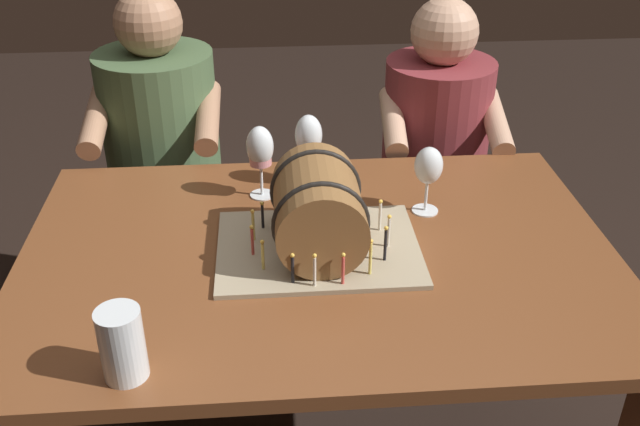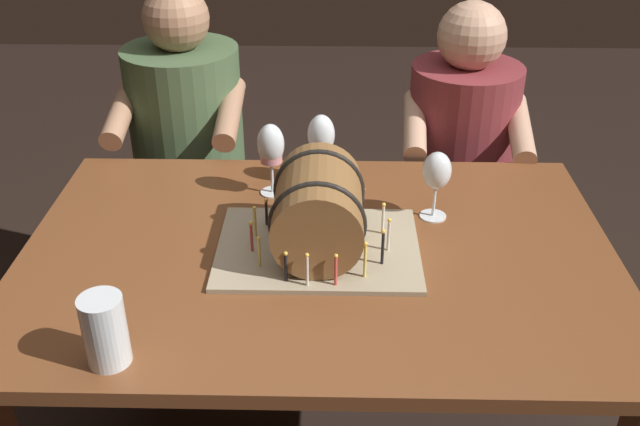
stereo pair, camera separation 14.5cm
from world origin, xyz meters
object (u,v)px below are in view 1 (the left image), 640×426
object	(u,v)px
dining_table	(318,286)
wine_glass_empty	(428,167)
person_seated_right	(432,176)
wine_glass_rose	(260,150)
wine_glass_amber	(308,138)
person_seated_left	(167,178)
beer_pint	(122,345)
barrel_cake	(320,213)

from	to	relation	value
dining_table	wine_glass_empty	xyz separation A→B (m)	(0.29, 0.16, 0.23)
wine_glass_empty	person_seated_right	distance (m)	0.71
dining_table	wine_glass_rose	size ratio (longest dim) A/B	7.02
wine_glass_empty	dining_table	bearing A→B (deg)	-150.63
wine_glass_amber	person_seated_left	distance (m)	0.69
wine_glass_amber	wine_glass_empty	distance (m)	0.34
dining_table	wine_glass_rose	xyz separation A→B (m)	(-0.13, 0.28, 0.24)
beer_pint	person_seated_left	xyz separation A→B (m)	(-0.07, 1.15, -0.25)
person_seated_left	beer_pint	bearing A→B (deg)	-86.74
wine_glass_empty	beer_pint	bearing A→B (deg)	-140.68
beer_pint	dining_table	bearing A→B (deg)	45.29
wine_glass_amber	wine_glass_empty	world-z (taller)	wine_glass_amber
barrel_cake	person_seated_left	xyz separation A→B (m)	(-0.46, 0.76, -0.28)
wine_glass_empty	person_seated_right	bearing A→B (deg)	74.62
dining_table	beer_pint	distance (m)	0.58
wine_glass_empty	wine_glass_rose	distance (m)	0.44
wine_glass_empty	person_seated_left	size ratio (longest dim) A/B	0.15
person_seated_left	barrel_cake	bearing A→B (deg)	-58.77
wine_glass_rose	person_seated_left	xyz separation A→B (m)	(-0.32, 0.48, -0.32)
person_seated_left	person_seated_right	xyz separation A→B (m)	(0.91, -0.00, -0.03)
dining_table	wine_glass_amber	bearing A→B (deg)	90.41
wine_glass_amber	barrel_cake	bearing A→B (deg)	-88.87
person_seated_left	wine_glass_empty	bearing A→B (deg)	-38.77
wine_glass_amber	person_seated_right	size ratio (longest dim) A/B	0.18
wine_glass_amber	beer_pint	world-z (taller)	wine_glass_amber
dining_table	wine_glass_empty	size ratio (longest dim) A/B	7.79
wine_glass_empty	barrel_cake	bearing A→B (deg)	-150.95
dining_table	wine_glass_amber	size ratio (longest dim) A/B	6.97
person_seated_left	person_seated_right	size ratio (longest dim) A/B	1.04
wine_glass_empty	beer_pint	distance (m)	0.88
person_seated_right	person_seated_left	bearing A→B (deg)	179.98
barrel_cake	wine_glass_empty	world-z (taller)	barrel_cake
barrel_cake	wine_glass_rose	world-z (taller)	barrel_cake
dining_table	wine_glass_empty	bearing A→B (deg)	29.37
barrel_cake	wine_glass_rose	size ratio (longest dim) A/B	2.37
beer_pint	person_seated_right	world-z (taller)	person_seated_right
dining_table	barrel_cake	world-z (taller)	barrel_cake
wine_glass_amber	person_seated_left	xyz separation A→B (m)	(-0.45, 0.42, -0.32)
beer_pint	person_seated_left	distance (m)	1.18
wine_glass_amber	person_seated_left	size ratio (longest dim) A/B	0.17
wine_glass_empty	person_seated_left	distance (m)	1.00
wine_glass_rose	person_seated_right	world-z (taller)	person_seated_right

